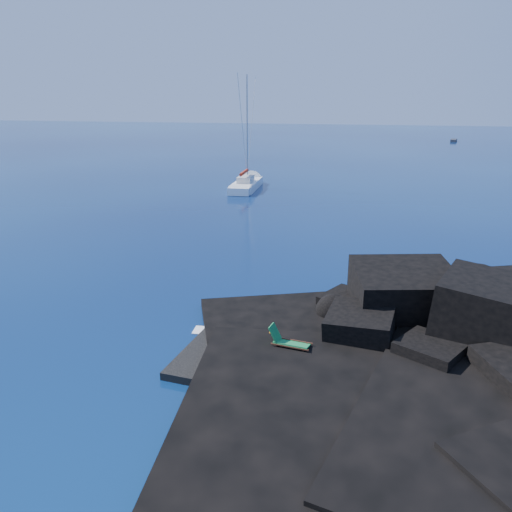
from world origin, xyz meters
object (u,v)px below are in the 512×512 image
at_px(deck_chair, 292,339).
at_px(marker_cone, 271,333).
at_px(sunbather, 305,346).
at_px(sailboat, 247,189).
at_px(distant_boat_a, 454,141).

xyz_separation_m(deck_chair, marker_cone, (-1.18, 1.06, -0.38)).
xyz_separation_m(deck_chair, sunbather, (0.56, 0.32, -0.46)).
xyz_separation_m(sunbather, marker_cone, (-1.74, 0.74, 0.08)).
bearing_deg(sunbather, sailboat, 90.08).
relative_size(deck_chair, sunbather, 1.07).
height_order(deck_chair, distant_boat_a, deck_chair).
xyz_separation_m(sunbather, distant_boat_a, (22.93, 121.61, -0.52)).
height_order(marker_cone, distant_boat_a, marker_cone).
relative_size(deck_chair, marker_cone, 3.76).
bearing_deg(marker_cone, distant_boat_a, 78.46).
height_order(deck_chair, marker_cone, deck_chair).
bearing_deg(distant_boat_a, sailboat, -102.20).
height_order(deck_chair, sunbather, deck_chair).
distance_m(deck_chair, distant_boat_a, 124.17).
xyz_separation_m(marker_cone, distant_boat_a, (24.67, 120.87, -0.59)).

